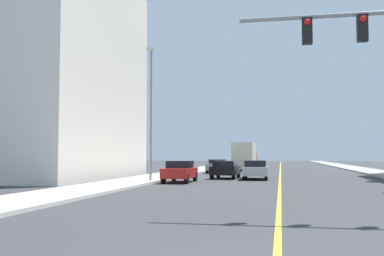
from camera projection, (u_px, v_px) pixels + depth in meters
ground at (280, 172)px, 47.00m from camera, size 192.00×192.00×0.00m
sidewalk_left at (191, 171)px, 48.88m from camera, size 3.48×168.00×0.15m
sidewalk_right at (377, 172)px, 45.14m from camera, size 3.48×168.00×0.15m
lane_marking_center at (280, 172)px, 47.00m from camera, size 0.16×144.00×0.01m
building_left_near at (44, 73)px, 35.96m from camera, size 11.92×17.34×16.79m
street_lamp at (151, 107)px, 29.72m from camera, size 0.56×0.28×8.85m
car_gray at (218, 166)px, 45.41m from camera, size 1.89×4.43×1.38m
car_red at (180, 171)px, 29.91m from camera, size 1.77×4.08×1.44m
car_black at (226, 169)px, 34.67m from camera, size 2.02×3.89×1.37m
car_silver at (255, 169)px, 33.68m from camera, size 1.93×4.51×1.42m
delivery_truck at (245, 156)px, 54.17m from camera, size 2.53×8.87×3.29m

